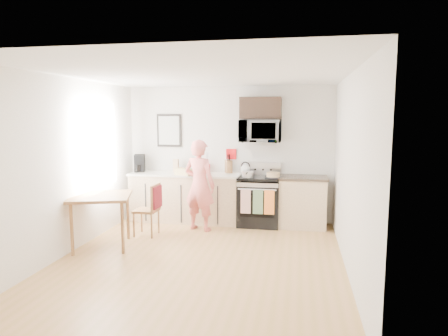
% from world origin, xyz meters
% --- Properties ---
extents(floor, '(4.60, 4.60, 0.00)m').
position_xyz_m(floor, '(0.00, 0.00, 0.00)').
color(floor, '#AF8344').
rests_on(floor, ground).
extents(back_wall, '(4.00, 0.04, 2.60)m').
position_xyz_m(back_wall, '(0.00, 2.30, 1.30)').
color(back_wall, silver).
rests_on(back_wall, floor).
extents(front_wall, '(4.00, 0.04, 2.60)m').
position_xyz_m(front_wall, '(0.00, -2.30, 1.30)').
color(front_wall, silver).
rests_on(front_wall, floor).
extents(left_wall, '(0.04, 4.60, 2.60)m').
position_xyz_m(left_wall, '(-2.00, 0.00, 1.30)').
color(left_wall, silver).
rests_on(left_wall, floor).
extents(right_wall, '(0.04, 4.60, 2.60)m').
position_xyz_m(right_wall, '(2.00, 0.00, 1.30)').
color(right_wall, silver).
rests_on(right_wall, floor).
extents(ceiling, '(4.00, 4.60, 0.04)m').
position_xyz_m(ceiling, '(0.00, 0.00, 2.60)').
color(ceiling, white).
rests_on(ceiling, back_wall).
extents(window, '(0.06, 1.40, 1.50)m').
position_xyz_m(window, '(-1.96, 0.80, 1.55)').
color(window, silver).
rests_on(window, left_wall).
extents(cabinet_left, '(2.10, 0.60, 0.90)m').
position_xyz_m(cabinet_left, '(-0.80, 2.00, 0.45)').
color(cabinet_left, tan).
rests_on(cabinet_left, floor).
extents(countertop_left, '(2.14, 0.64, 0.04)m').
position_xyz_m(countertop_left, '(-0.80, 2.00, 0.92)').
color(countertop_left, beige).
rests_on(countertop_left, cabinet_left).
extents(cabinet_right, '(0.84, 0.60, 0.90)m').
position_xyz_m(cabinet_right, '(1.43, 2.00, 0.45)').
color(cabinet_right, tan).
rests_on(cabinet_right, floor).
extents(countertop_right, '(0.88, 0.64, 0.04)m').
position_xyz_m(countertop_right, '(1.43, 2.00, 0.92)').
color(countertop_right, black).
rests_on(countertop_right, cabinet_right).
extents(range, '(0.76, 0.70, 1.16)m').
position_xyz_m(range, '(0.63, 1.98, 0.44)').
color(range, black).
rests_on(range, floor).
extents(microwave, '(0.76, 0.51, 0.42)m').
position_xyz_m(microwave, '(0.63, 2.08, 1.76)').
color(microwave, silver).
rests_on(microwave, back_wall).
extents(upper_cabinet, '(0.76, 0.35, 0.40)m').
position_xyz_m(upper_cabinet, '(0.63, 2.12, 2.18)').
color(upper_cabinet, black).
rests_on(upper_cabinet, back_wall).
extents(wall_art, '(0.50, 0.04, 0.65)m').
position_xyz_m(wall_art, '(-1.20, 2.28, 1.75)').
color(wall_art, black).
rests_on(wall_art, back_wall).
extents(wall_trivet, '(0.20, 0.02, 0.20)m').
position_xyz_m(wall_trivet, '(0.05, 2.28, 1.30)').
color(wall_trivet, '#B60F13').
rests_on(wall_trivet, back_wall).
extents(person, '(0.68, 0.54, 1.63)m').
position_xyz_m(person, '(-0.38, 1.45, 0.81)').
color(person, '#C23537').
rests_on(person, floor).
extents(dining_table, '(0.96, 0.96, 0.82)m').
position_xyz_m(dining_table, '(-1.65, 0.25, 0.73)').
color(dining_table, brown).
rests_on(dining_table, floor).
extents(chair, '(0.43, 0.39, 0.89)m').
position_xyz_m(chair, '(-1.07, 0.96, 0.57)').
color(chair, brown).
rests_on(chair, floor).
extents(knife_block, '(0.17, 0.19, 0.25)m').
position_xyz_m(knife_block, '(0.01, 2.21, 1.06)').
color(knife_block, brown).
rests_on(knife_block, countertop_left).
extents(utensil_crock, '(0.13, 0.13, 0.39)m').
position_xyz_m(utensil_crock, '(-0.42, 2.19, 1.10)').
color(utensil_crock, '#B60F13').
rests_on(utensil_crock, countertop_left).
extents(fruit_bowl, '(0.27, 0.27, 0.10)m').
position_xyz_m(fruit_bowl, '(-0.84, 2.02, 0.98)').
color(fruit_bowl, white).
rests_on(fruit_bowl, countertop_left).
extents(milk_carton, '(0.10, 0.10, 0.25)m').
position_xyz_m(milk_carton, '(-1.02, 2.12, 1.07)').
color(milk_carton, tan).
rests_on(milk_carton, countertop_left).
extents(coffee_maker, '(0.25, 0.31, 0.34)m').
position_xyz_m(coffee_maker, '(-1.75, 2.04, 1.10)').
color(coffee_maker, black).
rests_on(coffee_maker, countertop_left).
extents(bread_bag, '(0.36, 0.26, 0.12)m').
position_xyz_m(bread_bag, '(-0.77, 1.78, 1.00)').
color(bread_bag, tan).
rests_on(bread_bag, countertop_left).
extents(cake, '(0.29, 0.29, 0.10)m').
position_xyz_m(cake, '(0.90, 1.85, 0.97)').
color(cake, black).
rests_on(cake, range).
extents(kettle, '(0.20, 0.20, 0.25)m').
position_xyz_m(kettle, '(0.35, 2.15, 1.03)').
color(kettle, white).
rests_on(kettle, range).
extents(pot, '(0.22, 0.37, 0.11)m').
position_xyz_m(pot, '(0.44, 1.81, 0.98)').
color(pot, silver).
rests_on(pot, range).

